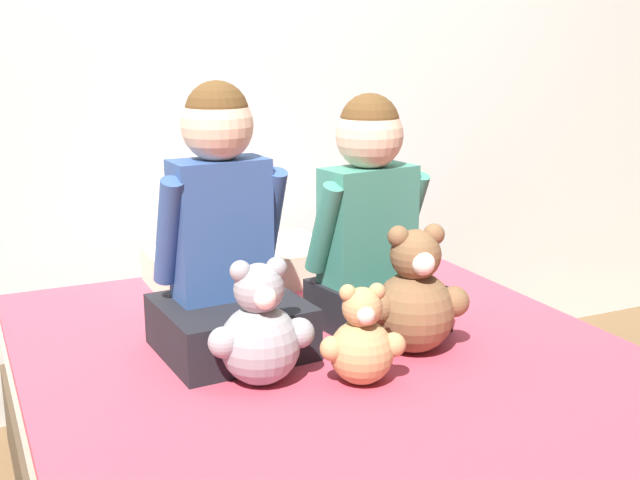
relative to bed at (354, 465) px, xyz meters
The scene contains 8 objects.
wall_behind_bed 1.50m from the bed, 90.00° to the left, with size 8.00×0.06×2.50m.
bed is the anchor object (origin of this frame).
child_on_left 0.64m from the bed, 129.19° to the left, with size 0.37×0.36×0.68m.
child_on_right 0.64m from the bed, 55.61° to the left, with size 0.37×0.34×0.64m.
teddy_bear_held_by_left_child 0.44m from the bed, 169.78° to the left, with size 0.25×0.19×0.30m.
teddy_bear_held_by_right_child 0.44m from the bed, 16.18° to the left, with size 0.27×0.21×0.33m.
teddy_bear_between_children 0.35m from the bed, 104.52° to the right, with size 0.19×0.15×0.24m.
pillow_at_headboard 0.85m from the bed, 90.00° to the left, with size 0.58×0.34×0.11m.
Camera 1 is at (-0.83, -1.58, 1.28)m, focal length 45.00 mm.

